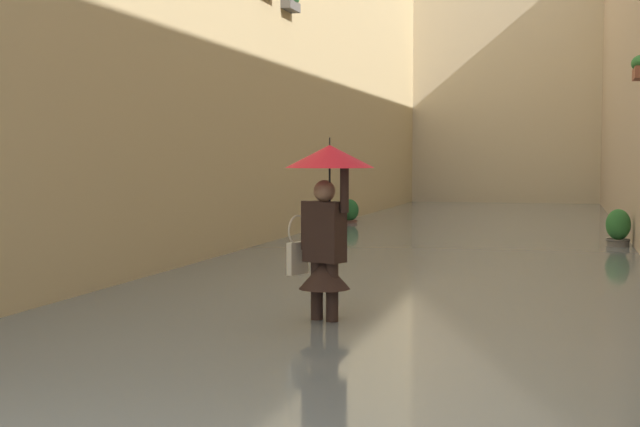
# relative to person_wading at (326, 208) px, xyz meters

# --- Properties ---
(ground_plane) EXTENTS (74.45, 74.45, 0.00)m
(ground_plane) POSITION_rel_person_wading_xyz_m (-0.14, -9.25, -1.31)
(ground_plane) COLOR slate
(flood_water) EXTENTS (7.36, 35.78, 0.21)m
(flood_water) POSITION_rel_person_wading_xyz_m (-0.14, -9.25, -1.20)
(flood_water) COLOR slate
(flood_water) RESTS_ON ground_plane
(building_facade_far) EXTENTS (10.16, 1.80, 10.73)m
(building_facade_far) POSITION_rel_person_wading_xyz_m (-0.14, -25.04, 4.06)
(building_facade_far) COLOR beige
(building_facade_far) RESTS_ON ground_plane
(person_wading) EXTENTS (0.86, 0.86, 1.98)m
(person_wading) POSITION_rel_person_wading_xyz_m (0.00, 0.00, 0.00)
(person_wading) COLOR #2D2319
(person_wading) RESTS_ON ground_plane
(potted_plant_far_left) EXTENTS (0.44, 0.44, 0.88)m
(potted_plant_far_left) POSITION_rel_person_wading_xyz_m (-3.15, -8.51, -0.85)
(potted_plant_far_left) COLOR #66605B
(potted_plant_far_left) RESTS_ON ground_plane
(potted_plant_near_right) EXTENTS (0.43, 0.43, 0.79)m
(potted_plant_near_right) POSITION_rel_person_wading_xyz_m (2.83, -12.92, -0.89)
(potted_plant_near_right) COLOR brown
(potted_plant_near_right) RESTS_ON ground_plane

